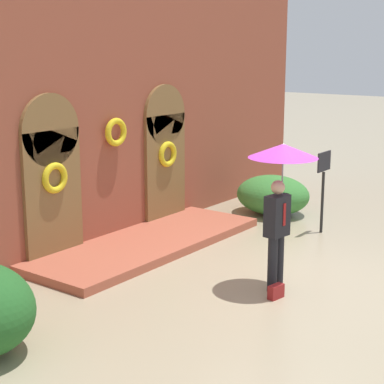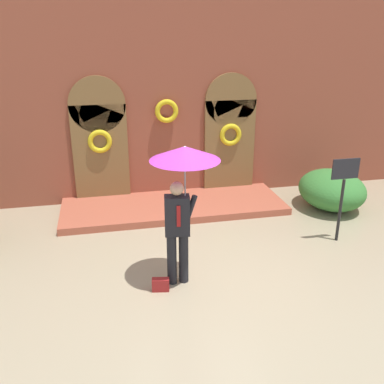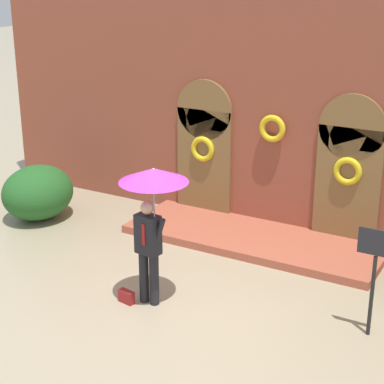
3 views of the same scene
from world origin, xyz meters
name	(u,v)px [view 1 (image 1 of 3)]	position (x,y,z in m)	size (l,w,h in m)	color
ground_plane	(287,280)	(0.00, 0.00, 0.00)	(80.00, 80.00, 0.00)	tan
building_facade	(104,107)	(0.00, 4.15, 2.68)	(14.00, 2.30, 5.60)	brown
person_with_umbrella	(281,172)	(-0.37, -0.03, 1.91)	(1.10, 1.10, 2.36)	black
handbag	(276,292)	(-0.79, -0.23, 0.11)	(0.28, 0.12, 0.22)	maroon
sign_post	(323,178)	(2.96, 0.80, 1.16)	(0.56, 0.06, 1.72)	black
shrub_right	(273,195)	(3.70, 2.39, 0.45)	(1.50, 1.74, 0.91)	#387A33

